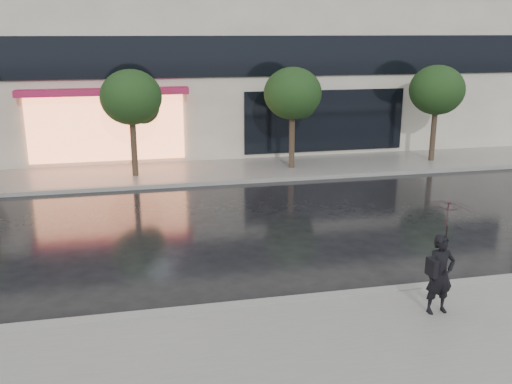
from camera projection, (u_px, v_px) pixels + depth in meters
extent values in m
plane|color=black|center=(283.00, 283.00, 12.38)|extent=(120.00, 120.00, 0.00)
cube|color=slate|center=(335.00, 363.00, 9.31)|extent=(60.00, 4.50, 0.12)
cube|color=slate|center=(215.00, 171.00, 21.99)|extent=(60.00, 3.50, 0.12)
cube|color=gray|center=(296.00, 301.00, 11.42)|extent=(60.00, 0.25, 0.14)
cube|color=gray|center=(222.00, 182.00, 20.35)|extent=(60.00, 0.25, 0.14)
cube|color=black|center=(206.00, 57.00, 22.43)|extent=(28.00, 0.12, 1.60)
cube|color=#FF8C59|center=(107.00, 128.00, 22.32)|extent=(6.00, 0.10, 2.60)
cube|color=#A81946|center=(104.00, 92.00, 21.62)|extent=(6.40, 0.70, 0.25)
cube|color=black|center=(325.00, 121.00, 24.19)|extent=(7.00, 0.10, 2.60)
cylinder|color=#33261C|center=(134.00, 149.00, 20.86)|extent=(0.22, 0.22, 2.20)
ellipsoid|color=black|center=(131.00, 97.00, 20.34)|extent=(2.20, 2.20, 1.98)
sphere|color=black|center=(143.00, 107.00, 20.72)|extent=(1.20, 1.20, 1.20)
cylinder|color=#33261C|center=(292.00, 143.00, 22.09)|extent=(0.22, 0.22, 2.20)
ellipsoid|color=black|center=(293.00, 93.00, 21.57)|extent=(2.20, 2.20, 1.98)
sphere|color=black|center=(301.00, 103.00, 21.95)|extent=(1.20, 1.20, 1.20)
cylinder|color=#33261C|center=(433.00, 137.00, 23.32)|extent=(0.22, 0.22, 2.20)
ellipsoid|color=black|center=(437.00, 90.00, 22.81)|extent=(2.20, 2.20, 1.98)
sphere|color=black|center=(443.00, 99.00, 23.19)|extent=(1.20, 1.20, 1.20)
imported|color=black|center=(440.00, 274.00, 10.66)|extent=(0.59, 0.40, 1.55)
imported|color=black|center=(448.00, 222.00, 10.39)|extent=(0.94, 0.96, 0.82)
cylinder|color=black|center=(445.00, 246.00, 10.51)|extent=(0.02, 0.02, 0.77)
cube|color=black|center=(432.00, 268.00, 10.50)|extent=(0.12, 0.29, 0.33)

